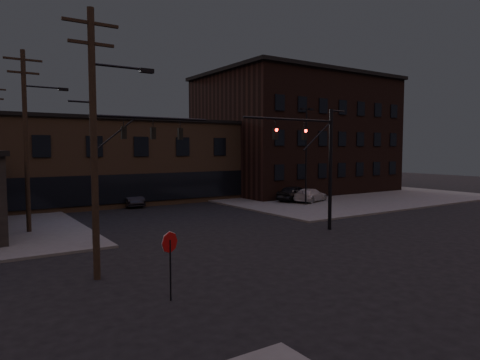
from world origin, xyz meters
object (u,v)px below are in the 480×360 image
traffic_signal_near (318,156)px  parked_car_lot_b (310,195)px  traffic_signal_far (116,156)px  parked_car_lot_a (294,193)px  stop_sign (170,250)px  car_crossing (130,198)px

traffic_signal_near → parked_car_lot_b: 15.13m
traffic_signal_far → parked_car_lot_b: size_ratio=1.77×
traffic_signal_near → parked_car_lot_a: traffic_signal_near is taller
stop_sign → parked_car_lot_a: (22.09, 18.87, -0.91)m
parked_car_lot_a → car_crossing: size_ratio=1.02×
parked_car_lot_a → stop_sign: bearing=111.4°
traffic_signal_far → parked_car_lot_a: (20.81, 8.89, -4.08)m
traffic_signal_near → parked_car_lot_b: traffic_signal_near is taller
traffic_signal_far → car_crossing: 16.87m
stop_sign → parked_car_lot_b: 28.84m
traffic_signal_near → parked_car_lot_a: 15.68m
stop_sign → parked_car_lot_a: size_ratio=0.54×
parked_car_lot_a → parked_car_lot_b: parked_car_lot_a is taller
traffic_signal_near → traffic_signal_far: bearing=163.8°
stop_sign → parked_car_lot_b: bearing=37.2°
parked_car_lot_b → stop_sign: bearing=107.6°
traffic_signal_far → stop_sign: size_ratio=3.23×
traffic_signal_far → stop_sign: bearing=-97.3°
car_crossing → parked_car_lot_a: bearing=-19.4°
parked_car_lot_a → parked_car_lot_b: (0.87, -1.44, -0.12)m
stop_sign → traffic_signal_near: bearing=25.9°
traffic_signal_near → car_crossing: size_ratio=1.77×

